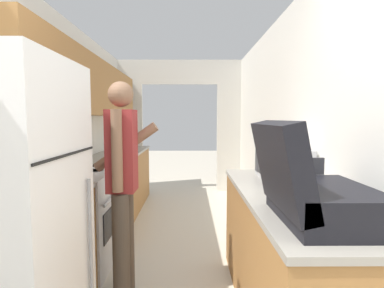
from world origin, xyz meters
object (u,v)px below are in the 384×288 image
(range_oven, at_px, (77,221))
(suitcase, at_px, (309,190))
(microwave, at_px, (282,164))
(person, at_px, (122,183))
(knife, at_px, (97,164))

(range_oven, distance_m, suitcase, 2.16)
(suitcase, bearing_deg, range_oven, 142.05)
(suitcase, relative_size, microwave, 1.21)
(microwave, bearing_deg, person, -172.88)
(range_oven, distance_m, knife, 0.67)
(knife, bearing_deg, range_oven, -81.18)
(person, bearing_deg, range_oven, 52.00)
(person, distance_m, suitcase, 1.41)
(person, distance_m, microwave, 1.31)
(range_oven, xyz_separation_m, knife, (0.04, 0.50, 0.45))
(knife, bearing_deg, person, -48.84)
(knife, bearing_deg, suitcase, -34.63)
(suitcase, distance_m, knife, 2.39)
(range_oven, height_order, knife, range_oven)
(range_oven, distance_m, microwave, 1.93)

